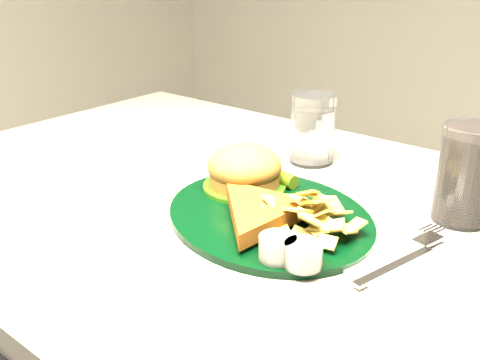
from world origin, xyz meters
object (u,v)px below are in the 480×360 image
object	(u,v)px
dinner_plate	(269,196)
water_glass	(313,129)
fork_napkin	(398,263)
cola_glass	(466,174)

from	to	relation	value
dinner_plate	water_glass	world-z (taller)	water_glass
water_glass	fork_napkin	distance (m)	0.37
fork_napkin	cola_glass	bearing A→B (deg)	99.80
water_glass	fork_napkin	xyz separation A→B (m)	(0.27, -0.24, -0.06)
dinner_plate	cola_glass	xyz separation A→B (m)	(0.21, 0.17, 0.03)
cola_glass	dinner_plate	bearing A→B (deg)	-141.46
dinner_plate	cola_glass	world-z (taller)	cola_glass
water_glass	cola_glass	world-z (taller)	cola_glass
dinner_plate	cola_glass	bearing A→B (deg)	58.01
water_glass	cola_glass	size ratio (longest dim) A/B	0.89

